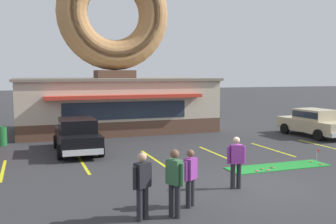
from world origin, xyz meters
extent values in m
plane|color=#2D2D30|center=(0.00, 0.00, 0.00)|extent=(160.00, 160.00, 0.00)
cube|color=brown|center=(-1.50, 14.00, 0.45)|extent=(12.00, 6.00, 0.90)
cube|color=beige|center=(-1.50, 14.00, 2.05)|extent=(12.00, 6.00, 2.30)
cube|color=slate|center=(-1.50, 14.00, 3.28)|extent=(12.30, 6.30, 0.16)
cube|color=red|center=(-1.50, 10.70, 2.35)|extent=(9.00, 0.60, 0.20)
cube|color=#232D3D|center=(-1.50, 10.98, 1.55)|extent=(7.20, 0.03, 1.00)
cube|color=brown|center=(-1.50, 14.00, 3.61)|extent=(2.40, 1.80, 0.50)
torus|color=#B27F4C|center=(-1.50, 14.00, 7.41)|extent=(7.10, 1.90, 7.10)
torus|color=#9E6B42|center=(-1.50, 13.57, 7.41)|extent=(6.24, 1.05, 6.24)
cube|color=#1E842D|center=(2.35, 1.88, 0.01)|extent=(4.23, 1.12, 0.03)
torus|color=brown|center=(1.95, 1.73, 0.05)|extent=(0.13, 0.13, 0.04)
torus|color=#A5724C|center=(4.11, 1.50, 0.05)|extent=(0.13, 0.13, 0.04)
torus|color=#D17F47|center=(4.09, 2.08, 0.05)|extent=(0.13, 0.13, 0.04)
torus|color=#D8667F|center=(1.15, 1.49, 0.05)|extent=(0.13, 0.13, 0.04)
torus|color=#A5724C|center=(1.50, 1.69, 0.05)|extent=(0.13, 0.13, 0.04)
torus|color=#D8667F|center=(1.59, 1.44, 0.05)|extent=(0.13, 0.13, 0.04)
sphere|color=white|center=(2.05, 1.69, 0.05)|extent=(0.04, 0.04, 0.04)
cylinder|color=silver|center=(4.22, 1.89, 0.31)|extent=(0.01, 0.01, 0.55)
cube|color=red|center=(4.28, 1.89, 0.53)|extent=(0.12, 0.01, 0.08)
cube|color=black|center=(-4.70, 7.51, 0.66)|extent=(1.82, 4.42, 0.68)
cube|color=black|center=(-4.70, 7.36, 1.30)|extent=(1.59, 2.12, 0.60)
cube|color=#232D3D|center=(-4.70, 7.36, 1.32)|extent=(1.61, 2.04, 0.36)
cube|color=silver|center=(-4.67, 9.74, 0.42)|extent=(1.67, 0.12, 0.24)
cube|color=silver|center=(-4.72, 5.28, 0.42)|extent=(1.67, 0.12, 0.24)
cylinder|color=black|center=(-5.56, 8.88, 0.32)|extent=(0.23, 0.64, 0.64)
cylinder|color=black|center=(-3.80, 8.86, 0.32)|extent=(0.23, 0.64, 0.64)
cylinder|color=black|center=(-5.59, 6.16, 0.32)|extent=(0.23, 0.64, 0.64)
cylinder|color=black|center=(-3.83, 6.13, 0.32)|extent=(0.23, 0.64, 0.64)
cube|color=#BCAD89|center=(8.81, 7.60, 0.66)|extent=(2.02, 4.50, 0.68)
cube|color=#BCAD89|center=(8.82, 7.45, 1.30)|extent=(1.68, 2.19, 0.60)
cube|color=#232D3D|center=(8.82, 7.45, 1.32)|extent=(1.70, 2.11, 0.36)
cube|color=silver|center=(8.68, 9.83, 0.42)|extent=(1.67, 0.20, 0.24)
cylinder|color=black|center=(7.85, 8.91, 0.32)|extent=(0.26, 0.65, 0.64)
cylinder|color=black|center=(9.61, 9.02, 0.32)|extent=(0.26, 0.65, 0.64)
cylinder|color=black|center=(8.01, 6.19, 0.32)|extent=(0.26, 0.65, 0.64)
cylinder|color=#232328|center=(-4.30, -1.74, 0.42)|extent=(0.15, 0.15, 0.85)
cylinder|color=#232328|center=(-4.12, -1.66, 0.42)|extent=(0.15, 0.15, 0.85)
cube|color=black|center=(-4.21, -1.70, 1.16)|extent=(0.45, 0.38, 0.62)
cylinder|color=black|center=(-4.44, -1.81, 1.12)|extent=(0.10, 0.10, 0.57)
cylinder|color=black|center=(-3.99, -1.59, 1.12)|extent=(0.10, 0.10, 0.57)
sphere|color=tan|center=(-4.21, -1.70, 1.61)|extent=(0.23, 0.23, 0.23)
cylinder|color=#232328|center=(-0.75, -0.06, 0.41)|extent=(0.15, 0.15, 0.82)
cylinder|color=#232328|center=(-0.56, -0.10, 0.41)|extent=(0.15, 0.15, 0.82)
cube|color=#8C3393|center=(-0.66, -0.08, 1.12)|extent=(0.42, 0.32, 0.60)
cylinder|color=#8C3393|center=(-0.90, -0.03, 1.09)|extent=(0.10, 0.10, 0.55)
cylinder|color=#8C3393|center=(-0.41, -0.14, 1.09)|extent=(0.10, 0.10, 0.55)
sphere|color=beige|center=(-0.66, -0.08, 1.56)|extent=(0.22, 0.22, 0.22)
cylinder|color=#232328|center=(-3.43, -1.68, 0.43)|extent=(0.15, 0.15, 0.86)
cylinder|color=#232328|center=(-3.34, -1.85, 0.43)|extent=(0.15, 0.15, 0.86)
cube|color=#386B42|center=(-3.39, -1.77, 1.18)|extent=(0.39, 0.45, 0.63)
cylinder|color=#386B42|center=(-3.51, -1.55, 1.15)|extent=(0.10, 0.10, 0.58)
cylinder|color=#386B42|center=(-3.27, -1.99, 1.15)|extent=(0.10, 0.10, 0.58)
sphere|color=brown|center=(-3.39, -1.77, 1.64)|extent=(0.23, 0.23, 0.23)
cylinder|color=#232328|center=(-2.63, -1.13, 0.39)|extent=(0.15, 0.15, 0.78)
cylinder|color=#232328|center=(-2.78, -1.25, 0.39)|extent=(0.15, 0.15, 0.78)
cube|color=#8C3393|center=(-2.70, -1.19, 1.07)|extent=(0.45, 0.42, 0.57)
cylinder|color=#8C3393|center=(-2.51, -1.03, 1.04)|extent=(0.10, 0.10, 0.53)
cylinder|color=#8C3393|center=(-2.90, -1.34, 1.04)|extent=(0.10, 0.10, 0.53)
sphere|color=brown|center=(-2.70, -1.19, 1.49)|extent=(0.21, 0.21, 0.21)
cylinder|color=#1E662D|center=(-8.13, 10.61, 0.47)|extent=(0.56, 0.56, 0.95)
torus|color=#123D1B|center=(-8.13, 10.61, 0.95)|extent=(0.57, 0.57, 0.05)
cube|color=yellow|center=(-7.78, 5.00, 0.00)|extent=(0.12, 3.60, 0.01)
cube|color=yellow|center=(-4.78, 5.00, 0.00)|extent=(0.12, 3.60, 0.01)
cube|color=yellow|center=(-1.78, 5.00, 0.00)|extent=(0.12, 3.60, 0.01)
cube|color=yellow|center=(1.22, 5.00, 0.00)|extent=(0.12, 3.60, 0.01)
cube|color=yellow|center=(4.22, 5.00, 0.00)|extent=(0.12, 3.60, 0.01)
cube|color=yellow|center=(7.22, 5.00, 0.00)|extent=(0.12, 3.60, 0.01)
camera|label=1|loc=(-6.85, -10.86, 3.66)|focal=42.00mm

